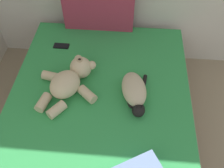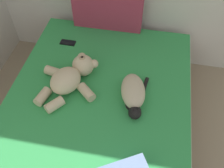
% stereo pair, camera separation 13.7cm
% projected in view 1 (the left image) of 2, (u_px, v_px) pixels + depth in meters
% --- Properties ---
extents(bed, '(1.54, 2.05, 0.49)m').
position_uv_depth(bed, '(100.00, 119.00, 2.19)').
color(bed, brown).
rests_on(bed, ground_plane).
extents(patterned_cushion, '(0.69, 0.10, 0.48)m').
position_uv_depth(patterned_cushion, '(98.00, 7.00, 2.43)').
color(patterned_cushion, '#A5334C').
rests_on(patterned_cushion, bed).
extents(cat, '(0.26, 0.44, 0.15)m').
position_uv_depth(cat, '(134.00, 91.00, 1.98)').
color(cat, '#C6B293').
rests_on(cat, bed).
extents(teddy_bear, '(0.50, 0.61, 0.20)m').
position_uv_depth(teddy_bear, '(70.00, 80.00, 2.04)').
color(teddy_bear, beige).
rests_on(teddy_bear, bed).
extents(cell_phone, '(0.15, 0.07, 0.01)m').
position_uv_depth(cell_phone, '(61.00, 46.00, 2.42)').
color(cell_phone, black).
rests_on(cell_phone, bed).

